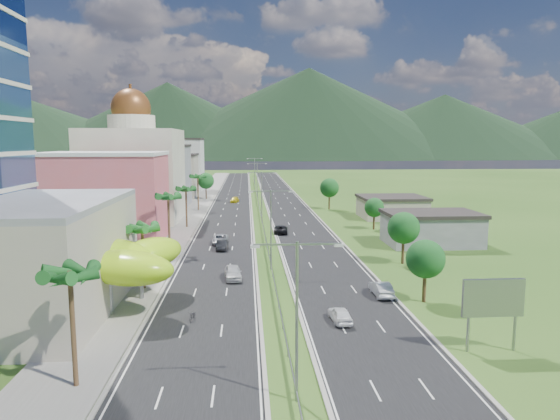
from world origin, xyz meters
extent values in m
plane|color=#2D5119|center=(0.00, 0.00, 0.00)|extent=(500.00, 500.00, 0.00)
cube|color=black|center=(-7.50, 90.00, 0.02)|extent=(11.00, 260.00, 0.04)
cube|color=black|center=(7.50, 90.00, 0.02)|extent=(11.00, 260.00, 0.04)
cube|color=gray|center=(-17.00, 90.00, 0.06)|extent=(7.00, 260.00, 0.12)
cube|color=gray|center=(0.00, 72.00, 0.62)|extent=(0.08, 216.00, 0.28)
cube|color=gray|center=(0.00, 174.00, 0.35)|extent=(0.10, 0.12, 0.70)
cylinder|color=gray|center=(0.00, -25.00, 5.50)|extent=(0.20, 0.20, 11.00)
cube|color=gray|center=(-1.44, -25.00, 10.80)|extent=(2.88, 0.12, 0.12)
cube|color=gray|center=(1.44, -25.00, 10.80)|extent=(2.88, 0.12, 0.12)
cube|color=silver|center=(-2.72, -25.00, 10.70)|extent=(0.60, 0.25, 0.18)
cube|color=silver|center=(2.72, -25.00, 10.70)|extent=(0.60, 0.25, 0.18)
cylinder|color=gray|center=(0.00, 10.00, 5.50)|extent=(0.20, 0.20, 11.00)
cube|color=gray|center=(-1.44, 10.00, 10.80)|extent=(2.88, 0.12, 0.12)
cube|color=gray|center=(1.44, 10.00, 10.80)|extent=(2.88, 0.12, 0.12)
cube|color=silver|center=(-2.72, 10.00, 10.70)|extent=(0.60, 0.25, 0.18)
cube|color=silver|center=(2.72, 10.00, 10.70)|extent=(0.60, 0.25, 0.18)
cylinder|color=gray|center=(0.00, 50.00, 5.50)|extent=(0.20, 0.20, 11.00)
cube|color=gray|center=(-1.44, 50.00, 10.80)|extent=(2.88, 0.12, 0.12)
cube|color=gray|center=(1.44, 50.00, 10.80)|extent=(2.88, 0.12, 0.12)
cube|color=silver|center=(-2.72, 50.00, 10.70)|extent=(0.60, 0.25, 0.18)
cube|color=silver|center=(2.72, 50.00, 10.70)|extent=(0.60, 0.25, 0.18)
cylinder|color=gray|center=(0.00, 95.00, 5.50)|extent=(0.20, 0.20, 11.00)
cube|color=gray|center=(-1.44, 95.00, 10.80)|extent=(2.88, 0.12, 0.12)
cube|color=gray|center=(1.44, 95.00, 10.80)|extent=(2.88, 0.12, 0.12)
cube|color=silver|center=(-2.72, 95.00, 10.70)|extent=(0.60, 0.25, 0.18)
cube|color=silver|center=(2.72, 95.00, 10.70)|extent=(0.60, 0.25, 0.18)
cylinder|color=gray|center=(0.00, 140.00, 5.50)|extent=(0.20, 0.20, 11.00)
cube|color=gray|center=(-1.44, 140.00, 10.80)|extent=(2.88, 0.12, 0.12)
cube|color=gray|center=(1.44, 140.00, 10.80)|extent=(2.88, 0.12, 0.12)
cube|color=silver|center=(-2.72, 140.00, 10.70)|extent=(0.60, 0.25, 0.18)
cube|color=silver|center=(2.72, 140.00, 10.70)|extent=(0.60, 0.25, 0.18)
cylinder|color=gray|center=(-24.00, -2.00, 2.00)|extent=(0.50, 0.50, 4.00)
cylinder|color=gray|center=(-17.00, -7.00, 2.00)|extent=(0.50, 0.50, 4.00)
cylinder|color=gray|center=(-21.00, -10.00, 2.00)|extent=(0.50, 0.50, 4.00)
cylinder|color=gray|center=(-15.00, -2.00, 2.00)|extent=(0.50, 0.50, 4.00)
cube|color=#D8585F|center=(-28.00, 32.00, 7.50)|extent=(20.00, 15.00, 15.00)
cube|color=#BDB49D|center=(-28.00, 55.00, 10.00)|extent=(20.00, 20.00, 20.00)
cylinder|color=#BDB49D|center=(-28.00, 55.00, 21.50)|extent=(10.00, 10.00, 3.00)
sphere|color=brown|center=(-28.00, 55.00, 24.50)|extent=(8.40, 8.40, 8.40)
cube|color=slate|center=(-27.00, 80.00, 8.00)|extent=(16.00, 15.00, 16.00)
cube|color=#A59F88|center=(-27.00, 102.00, 6.50)|extent=(16.00, 15.00, 13.00)
cube|color=silver|center=(-27.00, 125.00, 9.00)|extent=(16.00, 15.00, 18.00)
cylinder|color=gray|center=(15.00, -18.00, 1.60)|extent=(0.24, 0.24, 3.20)
cylinder|color=gray|center=(19.00, -18.00, 1.60)|extent=(0.24, 0.24, 3.20)
cube|color=#D85919|center=(17.00, -18.00, 4.60)|extent=(5.20, 0.35, 3.20)
cube|color=slate|center=(28.00, 25.00, 2.50)|extent=(15.00, 10.00, 5.00)
cube|color=#A59F88|center=(30.00, 55.00, 2.20)|extent=(14.00, 12.00, 4.40)
cylinder|color=#47301C|center=(-15.50, -22.00, 4.25)|extent=(0.36, 0.36, 8.50)
cylinder|color=#47301C|center=(-15.50, 2.00, 3.75)|extent=(0.36, 0.36, 7.50)
cylinder|color=#47301C|center=(-15.50, 22.00, 4.50)|extent=(0.36, 0.36, 9.00)
cylinder|color=#47301C|center=(-15.50, 45.00, 4.00)|extent=(0.36, 0.36, 8.00)
cylinder|color=#47301C|center=(-15.50, 70.00, 4.40)|extent=(0.36, 0.36, 8.80)
cylinder|color=#47301C|center=(-15.50, 95.00, 2.45)|extent=(0.40, 0.40, 4.90)
sphere|color=#1C5A21|center=(-15.50, 95.00, 5.60)|extent=(4.90, 4.90, 4.90)
cylinder|color=#47301C|center=(16.00, -5.00, 2.10)|extent=(0.40, 0.40, 4.20)
sphere|color=#1C5A21|center=(16.00, -5.00, 4.80)|extent=(4.20, 4.20, 4.20)
cylinder|color=#47301C|center=(19.00, 12.00, 2.27)|extent=(0.40, 0.40, 4.55)
sphere|color=#1C5A21|center=(19.00, 12.00, 5.20)|extent=(4.55, 4.55, 4.55)
cylinder|color=#47301C|center=(22.00, 40.00, 1.92)|extent=(0.40, 0.40, 3.85)
sphere|color=#1C5A21|center=(22.00, 40.00, 4.40)|extent=(3.85, 3.85, 3.85)
cylinder|color=#47301C|center=(18.00, 70.00, 2.45)|extent=(0.40, 0.40, 4.90)
sphere|color=#1C5A21|center=(18.00, 70.00, 5.60)|extent=(4.90, 4.90, 4.90)
imported|color=silver|center=(-5.05, 5.42, 0.90)|extent=(2.45, 5.21, 1.72)
imported|color=black|center=(-7.33, 23.04, 0.80)|extent=(1.70, 4.64, 1.52)
imported|color=#B0B2B8|center=(-7.84, 27.88, 0.80)|extent=(2.68, 5.52, 1.51)
imported|color=gold|center=(-6.70, 86.29, 0.73)|extent=(2.73, 5.04, 1.39)
imported|color=white|center=(5.71, -10.45, 0.76)|extent=(1.99, 4.34, 1.44)
imported|color=#B6B9BE|center=(11.90, -2.59, 0.86)|extent=(1.76, 4.96, 1.63)
imported|color=black|center=(3.20, 36.93, 0.79)|extent=(2.96, 5.61, 1.50)
imported|color=black|center=(-8.61, -9.16, 0.62)|extent=(0.85, 1.89, 1.16)
camera|label=1|loc=(-3.23, -56.44, 17.39)|focal=32.00mm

